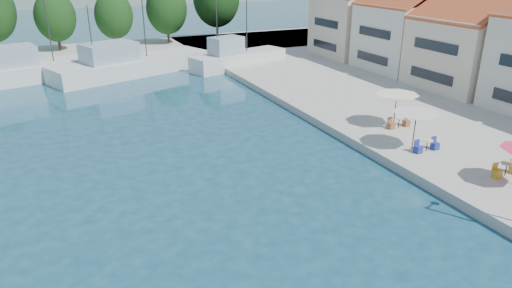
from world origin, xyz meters
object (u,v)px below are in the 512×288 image
trawler_02 (33,70)px  trawler_03 (130,65)px  umbrella_white (416,117)px  trawler_04 (237,59)px  umbrella_cream (397,97)px

trawler_02 → trawler_03: (9.81, -1.62, -0.00)m
trawler_03 → umbrella_white: 33.64m
umbrella_white → trawler_03: bearing=111.7°
trawler_04 → umbrella_cream: (1.93, -25.57, 1.72)m
trawler_02 → trawler_03: same height
trawler_03 → umbrella_cream: (14.16, -27.35, 1.72)m
umbrella_white → umbrella_cream: bearing=66.0°
trawler_02 → umbrella_cream: 37.64m
umbrella_cream → umbrella_white: bearing=-114.0°
trawler_04 → umbrella_cream: trawler_04 is taller
umbrella_cream → trawler_02: bearing=129.6°
trawler_03 → trawler_04: same height
umbrella_white → trawler_04: bearing=90.4°
trawler_04 → umbrella_white: trawler_04 is taller
trawler_04 → umbrella_cream: 25.70m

